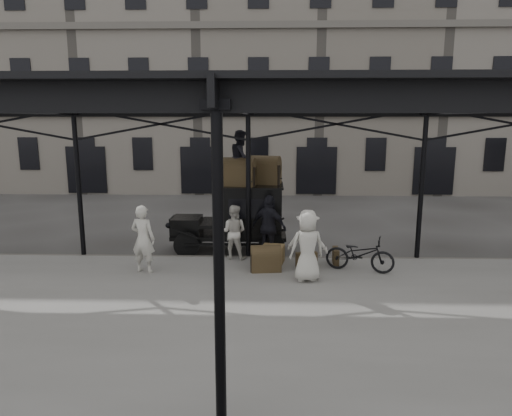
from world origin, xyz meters
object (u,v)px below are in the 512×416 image
Objects in this scene: bicycle at (360,254)px; steamer_trunk_platform at (266,260)px; taxi at (243,215)px; porter_official at (269,227)px; porter_left at (143,239)px; steamer_trunk_roof_near at (239,174)px.

bicycle is 2.54m from steamer_trunk_platform.
porter_official is (0.84, -1.18, -0.11)m from taxi.
porter_left reaches higher than steamer_trunk_platform.
steamer_trunk_roof_near is at bearing -123.20° from porter_left.
bicycle reaches higher than steamer_trunk_platform.
steamer_trunk_roof_near is at bearing 76.02° from bicycle.
porter_official is at bearing 78.60° from steamer_trunk_platform.
porter_official is 2.71m from bicycle.
steamer_trunk_platform is at bearing -56.57° from steamer_trunk_roof_near.
taxi reaches higher than porter_official.
steamer_trunk_roof_near is at bearing -14.08° from porter_official.
porter_left is at bearing -135.17° from taxi.
taxi is 1.93× the size of porter_official.
porter_official is at bearing -54.37° from taxi.
steamer_trunk_roof_near is (-0.08, -0.25, 1.33)m from taxi.
taxi is 2.01× the size of bicycle.
porter_official is 2.36× the size of steamer_trunk_platform.
steamer_trunk_roof_near is 1.22× the size of steamer_trunk_platform.
bicycle is at bearing -163.66° from porter_left.
bicycle is (5.79, 0.23, -0.43)m from porter_left.
porter_left is 1.00× the size of bicycle.
steamer_trunk_platform is at bearing 116.49° from porter_official.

